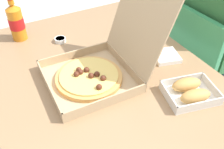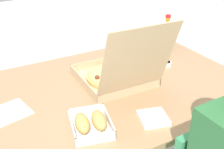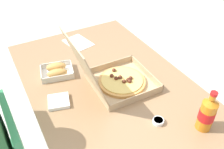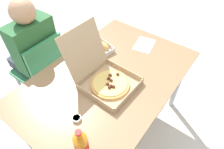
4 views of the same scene
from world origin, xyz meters
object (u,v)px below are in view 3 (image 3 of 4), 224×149
object	(u,v)px
paper_menu	(78,43)
dipping_sauce_cup	(158,121)
bread_side_box	(57,71)
napkin_pile	(59,101)
pizza_box_open	(115,79)
cola_bottle	(207,114)

from	to	relation	value
paper_menu	dipping_sauce_cup	world-z (taller)	dipping_sauce_cup
bread_side_box	napkin_pile	world-z (taller)	bread_side_box
paper_menu	napkin_pile	xyz separation A→B (m)	(-0.52, 0.33, 0.01)
paper_menu	napkin_pile	size ratio (longest dim) A/B	1.91
pizza_box_open	cola_bottle	xyz separation A→B (m)	(-0.47, -0.22, 0.04)
paper_menu	cola_bottle	bearing A→B (deg)	-179.80
cola_bottle	paper_menu	xyz separation A→B (m)	(1.01, 0.22, -0.09)
pizza_box_open	bread_side_box	bearing A→B (deg)	43.83
cola_bottle	bread_side_box	bearing A→B (deg)	32.86
pizza_box_open	paper_menu	bearing A→B (deg)	0.17
bread_side_box	cola_bottle	xyz separation A→B (m)	(-0.73, -0.47, 0.07)
cola_bottle	napkin_pile	world-z (taller)	cola_bottle
paper_menu	dipping_sauce_cup	bearing A→B (deg)	171.20
pizza_box_open	cola_bottle	world-z (taller)	pizza_box_open
pizza_box_open	napkin_pile	bearing A→B (deg)	85.74
dipping_sauce_cup	pizza_box_open	bearing A→B (deg)	7.89
pizza_box_open	napkin_pile	world-z (taller)	pizza_box_open
napkin_pile	dipping_sauce_cup	size ratio (longest dim) A/B	1.96
cola_bottle	napkin_pile	size ratio (longest dim) A/B	2.04
napkin_pile	dipping_sauce_cup	xyz separation A→B (m)	(-0.36, -0.38, 0.00)
pizza_box_open	cola_bottle	distance (m)	0.51
dipping_sauce_cup	cola_bottle	bearing A→B (deg)	-126.47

